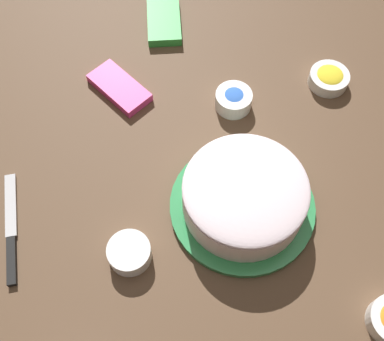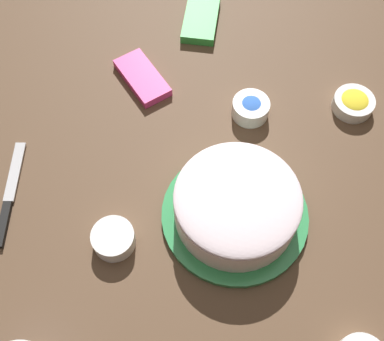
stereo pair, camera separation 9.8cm
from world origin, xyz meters
The scene contains 8 objects.
ground_plane centered at (0.00, 0.00, 0.00)m, with size 1.54×1.54×0.00m, color brown.
frosted_cake centered at (0.15, 0.12, 0.05)m, with size 0.29×0.29×0.10m.
spreading_knife centered at (0.07, -0.34, 0.01)m, with size 0.24×0.05×0.01m.
sprinkle_bowl_yellow centered at (-0.10, 0.42, 0.02)m, with size 0.09×0.09×0.04m.
sprinkle_bowl_blue centered at (-0.10, 0.19, 0.02)m, with size 0.08×0.08×0.04m.
sprinkle_bowl_rainbow centered at (0.18, -0.12, 0.02)m, with size 0.08×0.08×0.04m.
candy_box_lower centered at (-0.22, -0.05, 0.01)m, with size 0.15×0.07×0.02m, color #E53D8E.
candy_box_upper centered at (-0.40, 0.11, 0.01)m, with size 0.16×0.08×0.02m, color green.
Camera 2 is at (0.52, -0.01, 0.90)m, focal length 45.24 mm.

